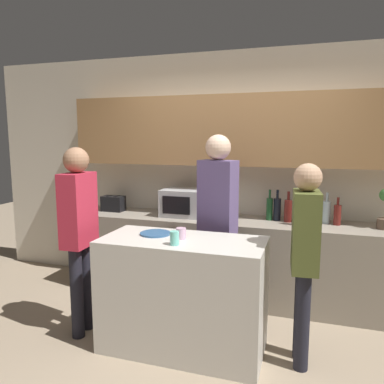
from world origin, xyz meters
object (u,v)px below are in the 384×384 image
(bottle_1, at_px, (277,209))
(person_center, at_px, (305,249))
(bottle_0, at_px, (269,208))
(bottle_2, at_px, (288,210))
(toaster, at_px, (113,203))
(person_right, at_px, (79,225))
(bottle_3, at_px, (296,215))
(cup_1, at_px, (175,238))
(cup_0, at_px, (181,233))
(microwave, at_px, (186,203))
(bottle_6, at_px, (326,212))
(person_left, at_px, (218,211))
(bottle_7, at_px, (337,214))
(bottle_4, at_px, (306,213))
(bottle_5, at_px, (316,217))
(plate_on_island, at_px, (155,233))

(bottle_1, height_order, person_center, person_center)
(bottle_0, bearing_deg, bottle_2, -10.10)
(toaster, height_order, person_right, person_right)
(bottle_3, bearing_deg, cup_1, -124.66)
(toaster, height_order, cup_0, toaster)
(microwave, height_order, bottle_6, bottle_6)
(bottle_0, xyz_separation_m, person_right, (-1.50, -1.24, -0.01))
(person_left, bearing_deg, person_right, 43.59)
(bottle_6, xyz_separation_m, bottle_7, (0.10, -0.05, -0.01))
(microwave, bearing_deg, cup_0, -73.41)
(bottle_0, distance_m, bottle_4, 0.38)
(toaster, height_order, bottle_5, bottle_5)
(microwave, xyz_separation_m, bottle_7, (1.59, 0.04, -0.04))
(bottle_1, height_order, cup_0, bottle_1)
(bottle_2, xyz_separation_m, bottle_5, (0.27, -0.09, -0.03))
(cup_1, distance_m, person_left, 0.76)
(cup_1, height_order, person_right, person_right)
(bottle_1, bearing_deg, bottle_2, -20.31)
(bottle_2, bearing_deg, person_center, -80.14)
(bottle_7, bearing_deg, person_left, -150.92)
(bottle_7, bearing_deg, bottle_2, -179.17)
(bottle_2, distance_m, bottle_5, 0.29)
(bottle_0, height_order, bottle_7, bottle_0)
(toaster, relative_size, bottle_6, 0.82)
(bottle_1, xyz_separation_m, cup_0, (-0.65, -1.20, -0.02))
(bottle_0, xyz_separation_m, bottle_4, (0.38, -0.06, -0.02))
(person_left, bearing_deg, bottle_3, -130.51)
(person_center, relative_size, person_right, 0.94)
(bottle_0, bearing_deg, bottle_4, -9.23)
(plate_on_island, bearing_deg, toaster, 133.32)
(plate_on_island, distance_m, person_left, 0.66)
(toaster, xyz_separation_m, bottle_6, (2.40, 0.09, 0.03))
(bottle_5, distance_m, person_left, 1.02)
(bottle_7, bearing_deg, bottle_1, 176.58)
(bottle_2, xyz_separation_m, cup_1, (-0.76, -1.34, -0.01))
(bottle_2, relative_size, bottle_3, 1.24)
(cup_0, bearing_deg, microwave, 106.59)
(bottle_3, xyz_separation_m, bottle_5, (0.19, 0.02, -0.01))
(bottle_0, height_order, bottle_6, bottle_0)
(microwave, xyz_separation_m, cup_0, (0.34, -1.13, -0.05))
(microwave, xyz_separation_m, toaster, (-0.92, 0.00, -0.06))
(bottle_5, height_order, bottle_6, bottle_6)
(bottle_6, bearing_deg, person_left, -146.38)
(bottle_4, bearing_deg, bottle_5, -36.60)
(bottle_6, bearing_deg, bottle_2, -171.38)
(bottle_0, xyz_separation_m, cup_0, (-0.58, -1.20, -0.02))
(person_left, bearing_deg, bottle_1, -112.92)
(bottle_3, height_order, plate_on_island, bottle_3)
(bottle_2, relative_size, plate_on_island, 1.23)
(bottle_0, height_order, bottle_2, bottle_0)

